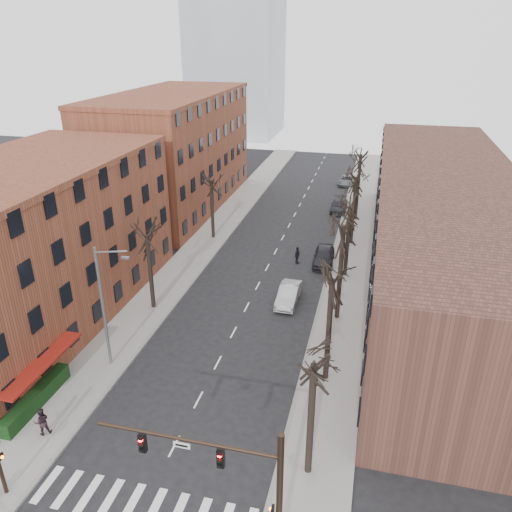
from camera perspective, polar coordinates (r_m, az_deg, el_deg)
The scene contains 24 objects.
ground at distance 28.11m, azimuth -12.78°, elevation -26.10°, with size 160.00×160.00×0.00m, color black.
sidewalk_left at distance 57.54m, azimuth -4.96°, elevation 2.53°, with size 4.00×90.00×0.15m, color gray.
sidewalk_right at distance 54.82m, azimuth 11.11°, elevation 1.00°, with size 4.00×90.00×0.15m, color gray.
building_left_near at distance 42.66m, azimuth -24.26°, elevation 0.94°, with size 12.00×26.00×12.00m, color brown.
building_left_far at distance 66.32m, azimuth -9.38°, elevation 11.53°, with size 12.00×28.00×14.00m, color brown.
building_right at distance 48.77m, azimuth 20.60°, elevation 3.11°, with size 12.00×50.00×10.00m, color #533027.
awning_left at distance 35.78m, azimuth -22.55°, elevation -14.62°, with size 1.20×7.00×0.15m, color maroon.
hedge at distance 34.85m, azimuth -23.81°, elevation -14.68°, with size 0.80×6.00×1.00m, color #143412.
tree_right_a at distance 29.02m, azimuth 5.93°, elevation -23.38°, with size 5.20×5.20×10.00m, color black, non-canonical shape.
tree_right_b at distance 34.90m, azimuth 7.92°, elevation -13.77°, with size 5.20×5.20×10.80m, color black, non-canonical shape.
tree_right_c at distance 41.49m, azimuth 9.20°, elevation -7.05°, with size 5.20×5.20×11.60m, color black, non-canonical shape.
tree_right_d at distance 48.50m, azimuth 10.10°, elevation -2.22°, with size 5.20×5.20×10.00m, color black, non-canonical shape.
tree_right_e at distance 55.79m, azimuth 10.76°, elevation 1.37°, with size 5.20×5.20×10.80m, color black, non-canonical shape.
tree_right_f at distance 63.24m, azimuth 11.27°, elevation 4.12°, with size 5.20×5.20×11.60m, color black, non-canonical shape.
tree_left_a at distance 43.29m, azimuth -11.59°, elevation -5.82°, with size 5.20×5.20×9.50m, color black, non-canonical shape.
tree_left_b at distance 56.58m, azimuth -4.90°, elevation 2.06°, with size 5.20×5.20×9.50m, color black, non-canonical shape.
signal_mast_arm at distance 22.73m, azimuth -1.46°, elevation -24.17°, with size 8.14×0.30×7.20m.
streetlight at distance 34.55m, azimuth -16.92°, elevation -5.14°, with size 2.45×0.22×9.03m.
silver_sedan at distance 42.94m, azimuth 3.75°, elevation -4.41°, with size 1.62×4.66×1.53m, color #A2A5A9.
parked_car_near at distance 50.27m, azimuth 7.76°, elevation -0.00°, with size 2.00×4.97×1.69m, color black.
parked_car_mid at distance 65.60m, azimuth 9.45°, elevation 5.67°, with size 2.01×4.94×1.43m, color black.
parked_car_far at distance 77.64m, azimuth 10.31°, elevation 8.50°, with size 2.17×4.72×1.31m, color slate.
pedestrian_b at distance 32.44m, azimuth -23.27°, elevation -16.99°, with size 0.85×0.66×1.75m, color black.
pedestrian_crossing at distance 50.02m, azimuth 4.73°, elevation 0.09°, with size 1.05×0.44×1.79m, color black.
Camera 1 is at (9.56, -15.46, 21.44)m, focal length 35.00 mm.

